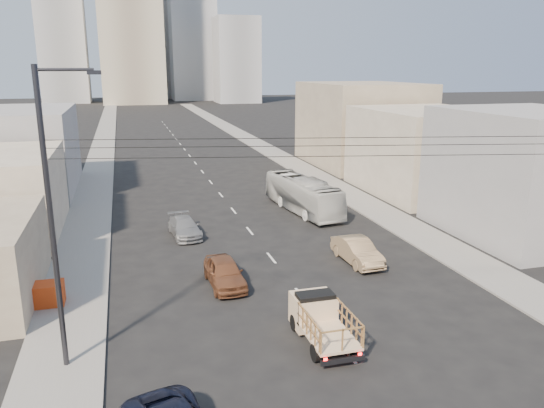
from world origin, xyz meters
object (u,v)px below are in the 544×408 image
sedan_grey (185,227)px  flatbed_pickup (322,318)px  sedan_brown (225,272)px  streetlamp_left (53,215)px  city_bus (303,195)px  crate_stack (45,294)px  sedan_tan (357,251)px

sedan_grey → flatbed_pickup: bearing=-81.4°
sedan_brown → sedan_grey: bearing=94.7°
sedan_grey → streetlamp_left: streetlamp_left is taller
city_bus → crate_stack: city_bus is taller
flatbed_pickup → sedan_grey: flatbed_pickup is taller
flatbed_pickup → sedan_grey: bearing=103.7°
streetlamp_left → crate_stack: streetlamp_left is taller
city_bus → sedan_tan: (-0.67, -12.46, -0.69)m
sedan_brown → streetlamp_left: (-7.70, -6.47, 5.66)m
crate_stack → sedan_tan: bearing=4.9°
sedan_grey → crate_stack: sedan_grey is taller
city_bus → sedan_grey: city_bus is taller
sedan_tan → sedan_grey: (-9.76, 8.32, -0.09)m
city_bus → sedan_brown: size_ratio=2.30×
sedan_brown → sedan_grey: (-1.12, 9.63, -0.11)m
flatbed_pickup → sedan_grey: (-4.12, 16.87, -0.43)m
sedan_brown → streetlamp_left: bearing=-141.9°
flatbed_pickup → crate_stack: flatbed_pickup is taller
flatbed_pickup → sedan_tan: 10.25m
sedan_grey → streetlamp_left: bearing=-117.3°
flatbed_pickup → city_bus: city_bus is taller
sedan_brown → sedan_tan: (8.64, 1.30, -0.01)m
streetlamp_left → flatbed_pickup: bearing=-4.2°
sedan_brown → crate_stack: 9.31m
sedan_brown → streetlamp_left: size_ratio=0.38×
sedan_tan → streetlamp_left: (-16.34, -7.77, 5.67)m
sedan_brown → sedan_tan: bearing=6.7°
flatbed_pickup → city_bus: size_ratio=0.42×
crate_stack → city_bus: bearing=36.9°
flatbed_pickup → sedan_brown: 7.85m
sedan_brown → flatbed_pickup: bearing=-69.4°
city_bus → sedan_grey: (-10.43, -4.13, -0.79)m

